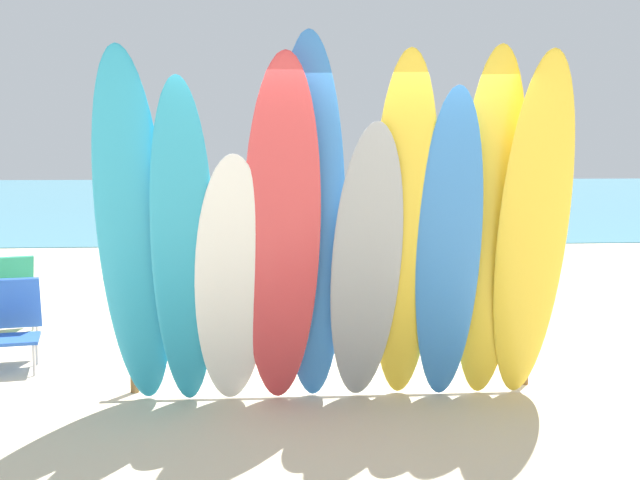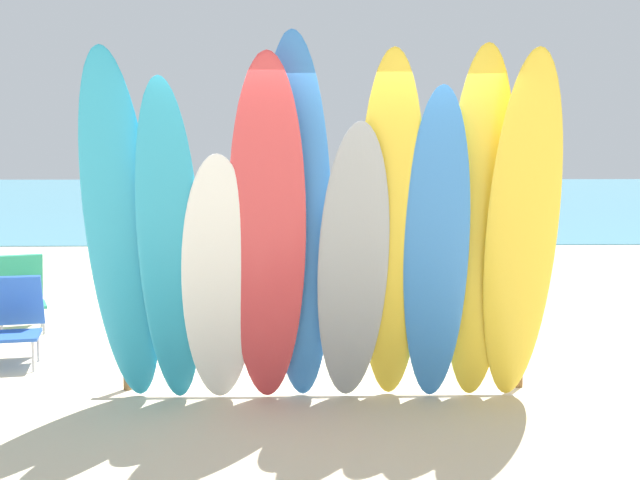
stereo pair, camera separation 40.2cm
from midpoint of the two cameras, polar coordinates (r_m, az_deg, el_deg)
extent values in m
plane|color=beige|center=(20.69, -0.29, 0.77)|extent=(60.00, 60.00, 0.00)
cube|color=teal|center=(36.90, -0.78, 3.18)|extent=(60.00, 40.00, 0.02)
cylinder|color=brown|center=(6.91, -11.68, -7.68)|extent=(0.07, 0.07, 0.63)
cylinder|color=brown|center=(7.09, 15.32, -7.41)|extent=(0.07, 0.07, 0.63)
cylinder|color=brown|center=(6.74, 2.02, -5.15)|extent=(3.37, 0.06, 0.06)
ellipsoid|color=#289EC6|center=(6.15, -11.87, 0.32)|extent=(0.59, 0.94, 2.68)
ellipsoid|color=#289EC6|center=(6.04, -8.56, -0.71)|extent=(0.48, 0.91, 2.47)
ellipsoid|color=white|center=(6.12, -5.23, -3.03)|extent=(0.61, 0.79, 1.96)
ellipsoid|color=#D13D42|center=(5.97, -1.79, 0.09)|extent=(0.62, 0.96, 2.64)
ellipsoid|color=#337AD1|center=(6.09, 0.33, 0.96)|extent=(0.59, 0.82, 2.80)
ellipsoid|color=#999EA3|center=(6.13, 4.20, -1.95)|extent=(0.60, 0.83, 2.18)
ellipsoid|color=yellow|center=(6.12, 6.87, 0.36)|extent=(0.58, 0.92, 2.68)
ellipsoid|color=#337AD1|center=(6.18, 9.95, -0.80)|extent=(0.54, 0.80, 2.43)
ellipsoid|color=yellow|center=(6.29, 12.79, 0.61)|extent=(0.57, 0.75, 2.72)
ellipsoid|color=yellow|center=(6.26, 15.66, 0.28)|extent=(0.57, 0.95, 2.67)
cylinder|color=brown|center=(10.49, 5.37, -2.28)|extent=(0.13, 0.13, 0.83)
cylinder|color=brown|center=(10.49, 7.24, -2.31)|extent=(0.13, 0.13, 0.83)
cube|color=orange|center=(10.44, 6.33, -0.41)|extent=(0.44, 0.27, 0.20)
cube|color=silver|center=(10.40, 6.35, 1.73)|extent=(0.45, 0.28, 0.65)
sphere|color=brown|center=(10.38, 6.38, 4.16)|extent=(0.23, 0.23, 0.23)
cylinder|color=brown|center=(10.41, 4.85, 1.94)|extent=(0.10, 0.10, 0.58)
cylinder|color=brown|center=(10.40, 7.86, 1.91)|extent=(0.10, 0.10, 0.58)
cylinder|color=beige|center=(9.74, 6.63, -3.28)|extent=(0.11, 0.11, 0.72)
cylinder|color=beige|center=(9.45, 6.25, -3.56)|extent=(0.11, 0.11, 0.72)
cube|color=black|center=(9.55, 6.47, -1.63)|extent=(0.39, 0.24, 0.17)
cube|color=orange|center=(9.51, 6.49, 0.39)|extent=(0.31, 0.42, 0.56)
sphere|color=beige|center=(9.48, 6.52, 2.70)|extent=(0.20, 0.20, 0.20)
cylinder|color=beige|center=(9.74, 6.80, 0.71)|extent=(0.09, 0.09, 0.50)
cylinder|color=beige|center=(9.28, 6.17, 0.44)|extent=(0.09, 0.09, 0.50)
cylinder|color=#B7B7BC|center=(7.70, -17.95, -7.75)|extent=(0.02, 0.02, 0.28)
cylinder|color=#B7B7BC|center=(8.07, -17.70, -7.11)|extent=(0.02, 0.02, 0.28)
cube|color=blue|center=(7.88, -19.39, -6.34)|extent=(0.58, 0.54, 0.03)
cube|color=blue|center=(8.16, -19.17, -4.02)|extent=(0.54, 0.36, 0.51)
cylinder|color=#B7B7BC|center=(9.21, -20.14, -5.56)|extent=(0.02, 0.02, 0.28)
cylinder|color=#B7B7BC|center=(9.23, -17.52, -5.44)|extent=(0.02, 0.02, 0.28)
cylinder|color=#B7B7BC|center=(9.58, -20.24, -5.12)|extent=(0.02, 0.02, 0.28)
cylinder|color=#B7B7BC|center=(9.60, -17.73, -5.00)|extent=(0.02, 0.02, 0.28)
cube|color=#2D9370|center=(9.37, -18.94, -4.35)|extent=(0.63, 0.60, 0.03)
cube|color=#2D9370|center=(9.65, -19.12, -2.44)|extent=(0.55, 0.40, 0.52)
ellipsoid|color=silver|center=(27.30, 1.90, 2.38)|extent=(3.90, 1.35, 0.31)
camera|label=1|loc=(0.20, -88.58, 0.15)|focal=45.91mm
camera|label=2|loc=(0.20, 91.42, -0.15)|focal=45.91mm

